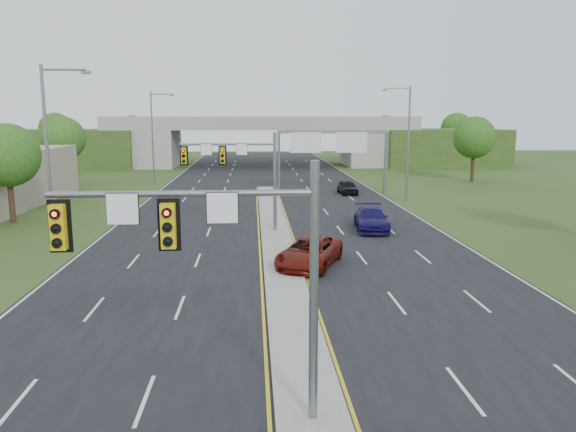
# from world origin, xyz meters

# --- Properties ---
(ground) EXTENTS (240.00, 240.00, 0.00)m
(ground) POSITION_xyz_m (0.00, 0.00, 0.00)
(ground) COLOR #2D4619
(ground) RESTS_ON ground
(road) EXTENTS (24.00, 160.00, 0.02)m
(road) POSITION_xyz_m (0.00, 35.00, 0.01)
(road) COLOR black
(road) RESTS_ON ground
(median) EXTENTS (2.00, 54.00, 0.16)m
(median) POSITION_xyz_m (0.00, 23.00, 0.10)
(median) COLOR gray
(median) RESTS_ON road
(lane_markings) EXTENTS (23.72, 160.00, 0.01)m
(lane_markings) POSITION_xyz_m (-0.60, 28.91, 0.02)
(lane_markings) COLOR gold
(lane_markings) RESTS_ON road
(signal_mast_near) EXTENTS (6.62, 0.60, 7.00)m
(signal_mast_near) POSITION_xyz_m (-2.26, -0.07, 4.73)
(signal_mast_near) COLOR slate
(signal_mast_near) RESTS_ON ground
(signal_mast_far) EXTENTS (6.62, 0.60, 7.00)m
(signal_mast_far) POSITION_xyz_m (-2.26, 24.93, 4.73)
(signal_mast_far) COLOR slate
(signal_mast_far) RESTS_ON ground
(sign_gantry) EXTENTS (11.58, 0.44, 6.67)m
(sign_gantry) POSITION_xyz_m (6.68, 44.92, 5.24)
(sign_gantry) COLOR slate
(sign_gantry) RESTS_ON ground
(overpass) EXTENTS (80.00, 14.00, 8.10)m
(overpass) POSITION_xyz_m (0.00, 80.00, 3.55)
(overpass) COLOR gray
(overpass) RESTS_ON ground
(lightpole_l_mid) EXTENTS (2.85, 0.25, 11.00)m
(lightpole_l_mid) POSITION_xyz_m (-13.30, 20.00, 6.10)
(lightpole_l_mid) COLOR slate
(lightpole_l_mid) RESTS_ON ground
(lightpole_l_far) EXTENTS (2.85, 0.25, 11.00)m
(lightpole_l_far) POSITION_xyz_m (-13.30, 55.00, 6.10)
(lightpole_l_far) COLOR slate
(lightpole_l_far) RESTS_ON ground
(lightpole_r_far) EXTENTS (2.85, 0.25, 11.00)m
(lightpole_r_far) POSITION_xyz_m (13.30, 40.00, 6.10)
(lightpole_r_far) COLOR slate
(lightpole_r_far) RESTS_ON ground
(tree_l_near) EXTENTS (4.80, 4.80, 7.60)m
(tree_l_near) POSITION_xyz_m (-20.00, 30.00, 5.18)
(tree_l_near) COLOR #382316
(tree_l_near) RESTS_ON ground
(tree_l_mid) EXTENTS (5.20, 5.20, 8.12)m
(tree_l_mid) POSITION_xyz_m (-24.00, 55.00, 5.51)
(tree_l_mid) COLOR #382316
(tree_l_mid) RESTS_ON ground
(tree_r_mid) EXTENTS (5.20, 5.20, 8.12)m
(tree_r_mid) POSITION_xyz_m (26.00, 55.00, 5.51)
(tree_r_mid) COLOR #382316
(tree_r_mid) RESTS_ON ground
(tree_back_a) EXTENTS (6.00, 6.00, 8.85)m
(tree_back_a) POSITION_xyz_m (-38.00, 94.00, 5.84)
(tree_back_a) COLOR #382316
(tree_back_a) RESTS_ON ground
(tree_back_b) EXTENTS (5.60, 5.60, 8.32)m
(tree_back_b) POSITION_xyz_m (-24.00, 94.00, 5.51)
(tree_back_b) COLOR #382316
(tree_back_b) RESTS_ON ground
(tree_back_c) EXTENTS (5.60, 5.60, 8.32)m
(tree_back_c) POSITION_xyz_m (24.00, 94.00, 5.51)
(tree_back_c) COLOR #382316
(tree_back_c) RESTS_ON ground
(tree_back_d) EXTENTS (6.00, 6.00, 8.85)m
(tree_back_d) POSITION_xyz_m (38.00, 94.00, 5.84)
(tree_back_d) COLOR #382316
(tree_back_d) RESTS_ON ground
(car_far_a) EXTENTS (4.52, 6.18, 1.56)m
(car_far_a) POSITION_xyz_m (1.50, 15.79, 0.80)
(car_far_a) COLOR #5A1009
(car_far_a) RESTS_ON road
(car_far_b) EXTENTS (2.78, 5.71, 1.60)m
(car_far_b) POSITION_xyz_m (6.95, 25.53, 0.82)
(car_far_b) COLOR #110B46
(car_far_b) RESTS_ON road
(car_far_c) EXTENTS (1.90, 4.29, 1.43)m
(car_far_c) POSITION_xyz_m (8.43, 44.57, 0.74)
(car_far_c) COLOR black
(car_far_c) RESTS_ON road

